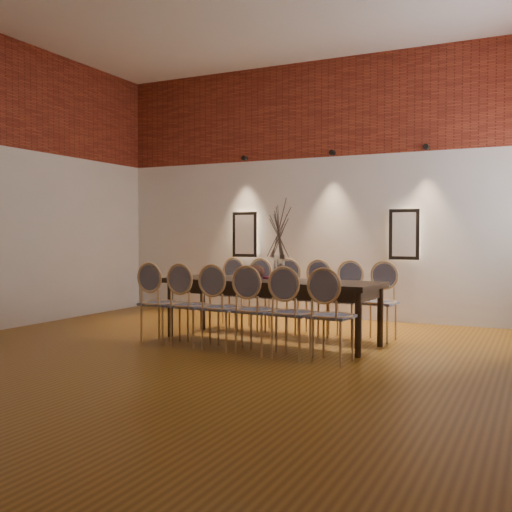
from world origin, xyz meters
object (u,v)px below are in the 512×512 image
at_px(chair_far_c, 282,297).
at_px(book, 275,278).
at_px(chair_near_a, 161,303).
at_px(chair_far_b, 253,295).
at_px(chair_near_b, 190,305).
at_px(chair_near_c, 222,308).
at_px(dining_table, 270,311).
at_px(chair_far_a, 226,293).
at_px(chair_near_f, 332,316).
at_px(chair_far_e, 345,300).
at_px(chair_far_f, 379,302).
at_px(chair_far_d, 312,298).
at_px(chair_near_d, 256,310).
at_px(vase, 279,268).
at_px(bowl, 255,272).
at_px(chair_near_e, 293,313).

distance_m(chair_far_c, book, 0.66).
xyz_separation_m(chair_near_a, chair_far_b, (0.57, 1.37, 0.00)).
relative_size(chair_near_b, chair_near_c, 1.00).
distance_m(dining_table, chair_far_a, 1.33).
distance_m(chair_near_c, chair_near_f, 1.34).
distance_m(dining_table, chair_near_f, 1.33).
bearing_deg(chair_near_a, chair_far_e, 38.52).
bearing_deg(chair_far_f, chair_near_c, 46.70).
relative_size(chair_far_b, chair_far_d, 1.00).
distance_m(chair_near_b, chair_far_f, 2.28).
bearing_deg(chair_near_d, chair_far_f, 57.86).
relative_size(chair_near_b, chair_near_f, 1.00).
bearing_deg(chair_far_f, chair_near_b, 38.52).
bearing_deg(chair_far_c, dining_table, 107.44).
height_order(chair_near_c, chair_far_c, same).
relative_size(chair_far_e, book, 3.62).
relative_size(dining_table, chair_near_c, 2.85).
bearing_deg(chair_far_c, chair_near_f, 133.30).
xyz_separation_m(chair_near_b, chair_far_e, (1.46, 1.29, 0.00)).
bearing_deg(chair_near_d, chair_near_c, -180.00).
relative_size(chair_far_d, vase, 3.13).
height_order(chair_far_c, book, chair_far_c).
distance_m(chair_near_f, chair_far_f, 1.42).
bearing_deg(chair_near_a, chair_near_c, -0.00).
relative_size(chair_far_c, bowl, 3.92).
bearing_deg(chair_near_f, book, 142.64).
bearing_deg(chair_near_d, dining_table, 107.44).
relative_size(chair_near_b, chair_far_c, 1.00).
xyz_separation_m(chair_near_a, chair_near_d, (1.33, -0.12, 0.00)).
distance_m(chair_far_e, vase, 1.00).
xyz_separation_m(chair_near_b, chair_far_a, (-0.32, 1.45, 0.00)).
xyz_separation_m(chair_near_e, chair_far_f, (0.57, 1.37, 0.00)).
relative_size(chair_far_b, chair_far_f, 1.00).
xyz_separation_m(chair_near_c, chair_far_a, (-0.76, 1.50, 0.00)).
height_order(chair_near_f, book, chair_near_f).
bearing_deg(bowl, dining_table, 9.86).
bearing_deg(chair_far_b, chair_near_a, 72.56).
height_order(chair_near_e, chair_near_f, same).
distance_m(dining_table, chair_near_a, 1.33).
xyz_separation_m(chair_near_d, chair_far_c, (-0.32, 1.45, 0.00)).
height_order(chair_near_a, vase, vase).
distance_m(chair_near_c, book, 0.94).
bearing_deg(chair_far_a, dining_table, 147.51).
distance_m(dining_table, book, 0.42).
bearing_deg(chair_far_f, chair_far_a, 0.00).
bearing_deg(chair_far_b, vase, 138.02).
distance_m(vase, bowl, 0.32).
distance_m(chair_near_d, chair_far_d, 1.42).
bearing_deg(chair_near_f, chair_far_d, 122.14).
distance_m(chair_far_a, vase, 1.49).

